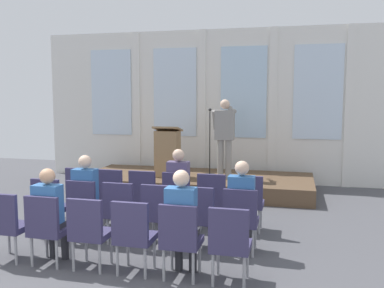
% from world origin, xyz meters
% --- Properties ---
extents(rear_partition, '(8.94, 0.14, 3.86)m').
position_xyz_m(rear_partition, '(0.04, 6.90, 1.97)').
color(rear_partition, silver).
rests_on(rear_partition, ground).
extents(stage_platform, '(5.22, 2.04, 0.36)m').
position_xyz_m(stage_platform, '(0.00, 5.59, 0.18)').
color(stage_platform, brown).
rests_on(stage_platform, ground).
extents(speaker, '(0.51, 0.69, 1.76)m').
position_xyz_m(speaker, '(0.66, 5.42, 1.38)').
color(speaker, gray).
rests_on(speaker, stage_platform).
extents(mic_stand, '(0.28, 0.28, 1.56)m').
position_xyz_m(mic_stand, '(0.28, 5.67, 0.70)').
color(mic_stand, black).
rests_on(mic_stand, stage_platform).
extents(lectern, '(0.60, 0.48, 1.16)m').
position_xyz_m(lectern, '(-0.63, 5.32, 0.91)').
color(lectern, '#93724C').
rests_on(lectern, stage_platform).
extents(chair_r0_c0, '(0.46, 0.44, 0.94)m').
position_xyz_m(chair_r0_c0, '(-1.48, 2.89, 0.53)').
color(chair_r0_c0, '#99999E').
rests_on(chair_r0_c0, ground).
extents(chair_r0_c1, '(0.46, 0.44, 0.94)m').
position_xyz_m(chair_r0_c1, '(-0.89, 2.89, 0.53)').
color(chair_r0_c1, '#99999E').
rests_on(chair_r0_c1, ground).
extents(chair_r0_c2, '(0.46, 0.44, 0.94)m').
position_xyz_m(chair_r0_c2, '(-0.30, 2.89, 0.53)').
color(chair_r0_c2, '#99999E').
rests_on(chair_r0_c2, ground).
extents(chair_r0_c3, '(0.46, 0.44, 0.94)m').
position_xyz_m(chair_r0_c3, '(0.30, 2.89, 0.53)').
color(chair_r0_c3, '#99999E').
rests_on(chair_r0_c3, ground).
extents(audience_r0_c3, '(0.36, 0.39, 1.31)m').
position_xyz_m(audience_r0_c3, '(0.30, 2.97, 0.73)').
color(audience_r0_c3, '#2D2D33').
rests_on(audience_r0_c3, ground).
extents(chair_r0_c4, '(0.46, 0.44, 0.94)m').
position_xyz_m(chair_r0_c4, '(0.89, 2.89, 0.53)').
color(chair_r0_c4, '#99999E').
rests_on(chair_r0_c4, ground).
extents(chair_r0_c5, '(0.46, 0.44, 0.94)m').
position_xyz_m(chair_r0_c5, '(1.48, 2.89, 0.53)').
color(chair_r0_c5, '#99999E').
rests_on(chair_r0_c5, ground).
extents(chair_r1_c0, '(0.46, 0.44, 0.94)m').
position_xyz_m(chair_r1_c0, '(-1.48, 1.89, 0.53)').
color(chair_r1_c0, '#99999E').
rests_on(chair_r1_c0, ground).
extents(chair_r1_c1, '(0.46, 0.44, 0.94)m').
position_xyz_m(chair_r1_c1, '(-0.89, 1.89, 0.53)').
color(chair_r1_c1, '#99999E').
rests_on(chair_r1_c1, ground).
extents(audience_r1_c1, '(0.36, 0.39, 1.31)m').
position_xyz_m(audience_r1_c1, '(-0.89, 1.98, 0.73)').
color(audience_r1_c1, '#2D2D33').
rests_on(audience_r1_c1, ground).
extents(chair_r1_c2, '(0.46, 0.44, 0.94)m').
position_xyz_m(chair_r1_c2, '(-0.30, 1.89, 0.53)').
color(chair_r1_c2, '#99999E').
rests_on(chair_r1_c2, ground).
extents(chair_r1_c3, '(0.46, 0.44, 0.94)m').
position_xyz_m(chair_r1_c3, '(0.30, 1.89, 0.53)').
color(chair_r1_c3, '#99999E').
rests_on(chair_r1_c3, ground).
extents(chair_r1_c4, '(0.46, 0.44, 0.94)m').
position_xyz_m(chair_r1_c4, '(0.89, 1.89, 0.53)').
color(chair_r1_c4, '#99999E').
rests_on(chair_r1_c4, ground).
extents(chair_r1_c5, '(0.46, 0.44, 0.94)m').
position_xyz_m(chair_r1_c5, '(1.48, 1.89, 0.53)').
color(chair_r1_c5, '#99999E').
rests_on(chair_r1_c5, ground).
extents(audience_r1_c5, '(0.36, 0.39, 1.31)m').
position_xyz_m(audience_r1_c5, '(1.48, 1.98, 0.73)').
color(audience_r1_c5, '#2D2D33').
rests_on(audience_r1_c5, ground).
extents(chair_r2_c0, '(0.46, 0.44, 0.94)m').
position_xyz_m(chair_r2_c0, '(-1.48, 0.90, 0.53)').
color(chair_r2_c0, '#99999E').
rests_on(chair_r2_c0, ground).
extents(chair_r2_c1, '(0.46, 0.44, 0.94)m').
position_xyz_m(chair_r2_c1, '(-0.89, 0.90, 0.53)').
color(chair_r2_c1, '#99999E').
rests_on(chair_r2_c1, ground).
extents(audience_r2_c1, '(0.36, 0.39, 1.27)m').
position_xyz_m(audience_r2_c1, '(-0.89, 0.98, 0.71)').
color(audience_r2_c1, '#2D2D33').
rests_on(audience_r2_c1, ground).
extents(chair_r2_c2, '(0.46, 0.44, 0.94)m').
position_xyz_m(chair_r2_c2, '(-0.30, 0.90, 0.53)').
color(chair_r2_c2, '#99999E').
rests_on(chair_r2_c2, ground).
extents(chair_r2_c3, '(0.46, 0.44, 0.94)m').
position_xyz_m(chair_r2_c3, '(0.30, 0.90, 0.53)').
color(chair_r2_c3, '#99999E').
rests_on(chair_r2_c3, ground).
extents(chair_r2_c4, '(0.46, 0.44, 0.94)m').
position_xyz_m(chair_r2_c4, '(0.89, 0.90, 0.53)').
color(chair_r2_c4, '#99999E').
rests_on(chair_r2_c4, ground).
extents(audience_r2_c4, '(0.36, 0.39, 1.33)m').
position_xyz_m(audience_r2_c4, '(0.89, 0.98, 0.74)').
color(audience_r2_c4, '#2D2D33').
rests_on(audience_r2_c4, ground).
extents(chair_r2_c5, '(0.46, 0.44, 0.94)m').
position_xyz_m(chair_r2_c5, '(1.48, 0.90, 0.53)').
color(chair_r2_c5, '#99999E').
rests_on(chair_r2_c5, ground).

